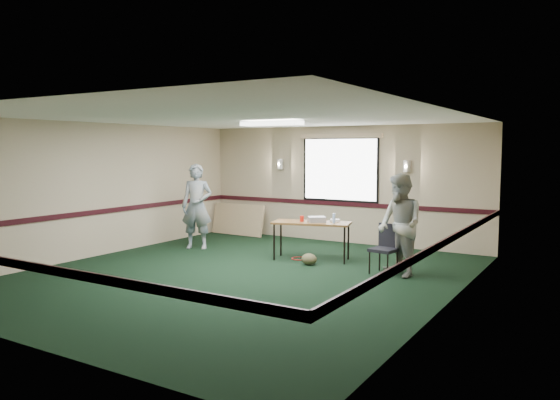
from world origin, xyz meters
The scene contains 13 objects.
ground centered at (0.00, 0.00, 0.00)m, with size 8.00×8.00×0.00m, color black.
room_shell centered at (0.00, 2.12, 1.58)m, with size 8.00×8.02×8.00m.
folding_table centered at (0.42, 1.79, 0.70)m, with size 1.61×0.98×0.75m.
projector centered at (0.53, 1.81, 0.81)m, with size 0.33×0.27×0.11m, color #95949C.
game_console centered at (0.79, 2.09, 0.77)m, with size 0.18×0.15×0.05m, color silver.
red_cup centered at (0.24, 1.73, 0.81)m, with size 0.08×0.08×0.12m, color red.
water_bottle centered at (0.88, 1.85, 0.85)m, with size 0.06×0.06×0.19m, color #8AADE2.
duffel_bag centered at (0.61, 1.35, 0.11)m, with size 0.31×0.23×0.22m, color #433D26.
cable_coil centered at (0.18, 1.75, 0.01)m, with size 0.33×0.33×0.02m, color red.
folded_table centered at (-2.65, 3.60, 0.39)m, with size 1.53×0.07×0.79m, color tan.
conference_chair centered at (2.07, 1.48, 0.50)m, with size 0.48×0.49×0.86m.
person_left centered at (-2.31, 1.60, 0.93)m, with size 0.67×0.44×1.85m, color #38597C.
person_right centered at (2.35, 1.38, 0.88)m, with size 0.85×0.67×1.76m, color #6F8DAD.
Camera 1 is at (5.38, -7.54, 2.17)m, focal length 35.00 mm.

